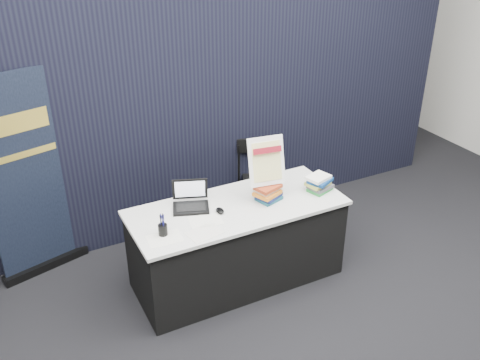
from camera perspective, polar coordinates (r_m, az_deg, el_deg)
name	(u,v)px	position (r m, az deg, el deg)	size (l,w,h in m)	color
floor	(268,316)	(4.48, 3.00, -14.29)	(8.00, 8.00, 0.00)	black
wall_back	(112,11)	(7.16, -13.52, 17.13)	(8.00, 0.02, 3.50)	beige
drape_partition	(187,114)	(5.09, -5.72, 7.01)	(6.00, 0.08, 2.40)	black
display_table	(237,243)	(4.63, -0.30, -6.76)	(1.80, 0.75, 0.75)	black
laptop	(189,201)	(4.40, -5.47, -2.28)	(0.35, 0.33, 0.22)	black
mouse	(220,211)	(4.33, -2.16, -3.28)	(0.06, 0.10, 0.03)	black
brochure_left	(165,238)	(4.06, -8.05, -6.19)	(0.26, 0.18, 0.00)	white
brochure_mid	(204,233)	(4.09, -3.81, -5.64)	(0.26, 0.18, 0.00)	silver
brochure_right	(206,221)	(4.24, -3.67, -4.34)	(0.26, 0.18, 0.00)	white
pen_cup	(163,230)	(4.08, -8.23, -5.29)	(0.07, 0.07, 0.09)	black
book_stack_tall	(268,192)	(4.49, 2.96, -1.30)	(0.25, 0.22, 0.14)	#184C5B
book_stack_short	(319,183)	(4.67, 8.41, -0.34)	(0.23, 0.20, 0.14)	#217E32
info_sign	(266,162)	(4.39, 2.84, 1.96)	(0.32, 0.17, 0.42)	black
pullup_banner	(31,189)	(4.87, -21.40, -0.94)	(0.78, 0.30, 1.84)	black
stacking_chair	(261,178)	(5.46, 2.29, 0.24)	(0.50, 0.51, 0.85)	black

